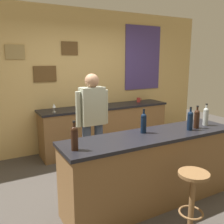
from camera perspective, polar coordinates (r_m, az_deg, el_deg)
ground_plane at (r=3.78m, az=4.95°, el=-16.91°), size 10.00×10.00×0.00m
back_wall at (r=5.14m, az=-7.19°, el=7.36°), size 6.00×0.09×2.80m
bar_counter at (r=3.28m, az=9.05°, el=-12.67°), size 2.33×0.60×0.92m
side_counter at (r=5.12m, az=-1.43°, el=-3.54°), size 2.69×0.56×0.90m
bartender at (r=3.76m, az=-4.49°, el=-1.68°), size 0.52×0.21×1.62m
bar_stool at (r=2.86m, az=17.94°, el=-17.02°), size 0.32×0.32×0.68m
wine_bottle_a at (r=2.53m, az=-8.58°, el=-5.74°), size 0.07×0.07×0.31m
wine_bottle_b at (r=3.11m, az=7.24°, el=-2.35°), size 0.07×0.07×0.31m
wine_bottle_c at (r=3.37m, az=17.43°, el=-1.72°), size 0.07×0.07×0.31m
wine_bottle_d at (r=3.48m, az=18.83°, el=-1.36°), size 0.07×0.07×0.31m
wine_bottle_e at (r=3.68m, az=20.67°, el=-0.80°), size 0.07×0.07×0.31m
wine_glass_a at (r=4.54m, az=-13.14°, el=1.36°), size 0.07×0.07×0.16m
wine_glass_b at (r=4.98m, az=-3.79°, el=2.58°), size 0.07×0.07×0.16m
wine_glass_c at (r=4.95m, az=-1.24°, el=2.54°), size 0.07×0.07×0.16m
coffee_mug at (r=5.50m, az=6.10°, el=2.77°), size 0.12×0.08×0.09m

